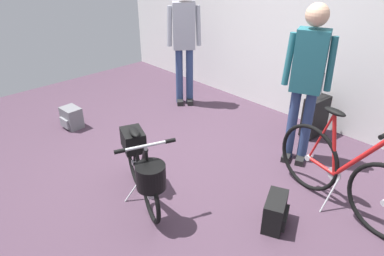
# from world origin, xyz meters

# --- Properties ---
(ground_plane) EXTENTS (7.45, 7.45, 0.00)m
(ground_plane) POSITION_xyz_m (0.00, 0.00, 0.00)
(ground_plane) COLOR #473342
(back_wall) EXTENTS (7.45, 0.10, 3.11)m
(back_wall) POSITION_xyz_m (0.00, 2.23, 1.56)
(back_wall) COLOR white
(back_wall) RESTS_ON ground_plane
(folding_bike_foreground) EXTENTS (1.04, 0.57, 0.78)m
(folding_bike_foreground) POSITION_xyz_m (0.06, -0.56, 0.41)
(folding_bike_foreground) COLOR black
(folding_bike_foreground) RESTS_ON ground_plane
(display_bike_left) EXTENTS (1.49, 0.53, 1.05)m
(display_bike_left) POSITION_xyz_m (1.41, 0.73, 0.39)
(display_bike_left) COLOR black
(display_bike_left) RESTS_ON ground_plane
(visitor_near_wall) EXTENTS (0.50, 0.36, 1.76)m
(visitor_near_wall) POSITION_xyz_m (0.64, 1.21, 1.02)
(visitor_near_wall) COLOR navy
(visitor_near_wall) RESTS_ON ground_plane
(visitor_browsing) EXTENTS (0.39, 0.43, 1.79)m
(visitor_browsing) POSITION_xyz_m (-1.47, 1.38, 1.05)
(visitor_browsing) COLOR navy
(visitor_browsing) RESTS_ON ground_plane
(rolling_suitcase) EXTENTS (0.21, 0.37, 0.83)m
(rolling_suitcase) POSITION_xyz_m (0.51, 1.87, 0.28)
(rolling_suitcase) COLOR black
(rolling_suitcase) RESTS_ON ground_plane
(backpack_on_floor) EXTENTS (0.30, 0.38, 0.29)m
(backpack_on_floor) POSITION_xyz_m (1.12, 0.11, 0.14)
(backpack_on_floor) COLOR black
(backpack_on_floor) RESTS_ON ground_plane
(handbag_on_floor) EXTENTS (0.29, 0.25, 0.29)m
(handbag_on_floor) POSITION_xyz_m (-1.91, -0.33, 0.14)
(handbag_on_floor) COLOR slate
(handbag_on_floor) RESTS_ON ground_plane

